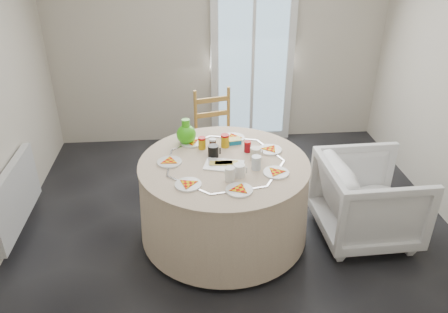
{
  "coord_description": "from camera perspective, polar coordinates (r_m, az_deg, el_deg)",
  "views": [
    {
      "loc": [
        -0.39,
        -3.15,
        2.52
      ],
      "look_at": [
        -0.11,
        -0.0,
        0.8
      ],
      "focal_mm": 35.0,
      "sensor_mm": 36.0,
      "label": 1
    }
  ],
  "objects": [
    {
      "name": "table",
      "position": [
        3.82,
        0.0,
        -5.6
      ],
      "size": [
        1.47,
        1.47,
        0.74
      ],
      "primitive_type": "cylinder",
      "color": "beige",
      "rests_on": "floor"
    },
    {
      "name": "glass_door",
      "position": [
        5.37,
        3.74,
        12.61
      ],
      "size": [
        1.0,
        0.08,
        2.1
      ],
      "primitive_type": "cube",
      "color": "silver",
      "rests_on": "floor"
    },
    {
      "name": "floor",
      "position": [
        4.05,
        1.64,
        -9.89
      ],
      "size": [
        4.0,
        4.0,
        0.0
      ],
      "primitive_type": "plane",
      "color": "black",
      "rests_on": "ground"
    },
    {
      "name": "mugs_glasses",
      "position": [
        3.59,
        1.58,
        0.1
      ],
      "size": [
        0.72,
        0.72,
        0.13
      ],
      "primitive_type": null,
      "rotation": [
        0.0,
        0.0,
        0.05
      ],
      "color": "#B0A4A4",
      "rests_on": "table"
    },
    {
      "name": "place_settings",
      "position": [
        3.61,
        0.0,
        -0.42
      ],
      "size": [
        1.25,
        1.25,
        0.02
      ],
      "primitive_type": null,
      "rotation": [
        0.0,
        0.0,
        -0.14
      ],
      "color": "silver",
      "rests_on": "table"
    },
    {
      "name": "armchair",
      "position": [
        4.01,
        18.35,
        -5.17
      ],
      "size": [
        0.77,
        0.82,
        0.82
      ],
      "primitive_type": "imported",
      "rotation": [
        0.0,
        0.0,
        1.6
      ],
      "color": "white",
      "rests_on": "floor"
    },
    {
      "name": "radiator",
      "position": [
        4.27,
        -25.58,
        -4.7
      ],
      "size": [
        0.07,
        1.0,
        0.55
      ],
      "primitive_type": "cube",
      "color": "silver",
      "rests_on": "floor"
    },
    {
      "name": "jar_cluster",
      "position": [
        3.78,
        -0.06,
        1.82
      ],
      "size": [
        0.49,
        0.33,
        0.13
      ],
      "primitive_type": null,
      "rotation": [
        0.0,
        0.0,
        0.26
      ],
      "color": "#AF8424",
      "rests_on": "table"
    },
    {
      "name": "wooden_chair",
      "position": [
        4.67,
        -0.91,
        2.51
      ],
      "size": [
        0.51,
        0.5,
        0.97
      ],
      "primitive_type": null,
      "rotation": [
        0.0,
        0.0,
        0.22
      ],
      "color": "#9D6532",
      "rests_on": "floor"
    },
    {
      "name": "cheese_platter",
      "position": [
        3.56,
        0.0,
        -0.87
      ],
      "size": [
        0.36,
        0.28,
        0.04
      ],
      "primitive_type": null,
      "rotation": [
        0.0,
        0.0,
        -0.27
      ],
      "color": "silver",
      "rests_on": "table"
    },
    {
      "name": "green_pitcher",
      "position": [
        3.89,
        -4.97,
        3.37
      ],
      "size": [
        0.18,
        0.18,
        0.23
      ],
      "primitive_type": null,
      "rotation": [
        0.0,
        0.0,
        0.04
      ],
      "color": "#38BD13",
      "rests_on": "table"
    },
    {
      "name": "wall_back",
      "position": [
        5.31,
        -0.69,
        15.28
      ],
      "size": [
        4.0,
        0.02,
        2.6
      ],
      "primitive_type": "cube",
      "color": "#BCB5A3",
      "rests_on": "floor"
    },
    {
      "name": "butter_tub",
      "position": [
        3.91,
        1.38,
        2.23
      ],
      "size": [
        0.13,
        0.1,
        0.05
      ],
      "primitive_type": "cube",
      "rotation": [
        0.0,
        0.0,
        0.16
      ],
      "color": "#0F79A9",
      "rests_on": "table"
    }
  ]
}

